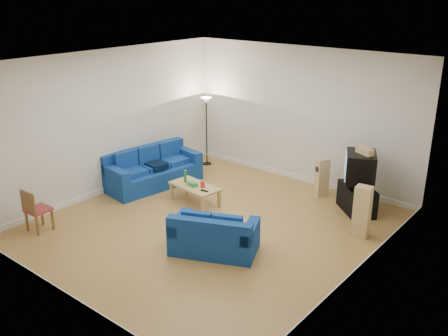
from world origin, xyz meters
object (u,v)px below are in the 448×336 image
Objects in this scene: sofa_three_seat at (152,172)px; sofa_loveseat at (214,238)px; coffee_table at (195,188)px; tv_stand at (357,199)px; television at (360,167)px.

sofa_three_seat is 3.56m from sofa_loveseat.
sofa_three_seat reaches higher than coffee_table.
tv_stand is (2.90, 1.80, -0.08)m from coffee_table.
television is (-0.01, 0.05, 0.69)m from tv_stand.
sofa_loveseat is at bearing -69.24° from tv_stand.
sofa_three_seat reaches higher than sofa_loveseat.
television reaches higher than sofa_loveseat.
sofa_loveseat is (3.22, -1.54, -0.04)m from sofa_three_seat.
television is (2.89, 1.85, 0.61)m from coffee_table.
television is at bearing 32.65° from coffee_table.
sofa_loveseat is 1.77× the size of television.
sofa_loveseat is 3.40m from tv_stand.
sofa_three_seat is at bearing 174.00° from coffee_table.
sofa_loveseat reaches higher than coffee_table.
television reaches higher than coffee_table.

